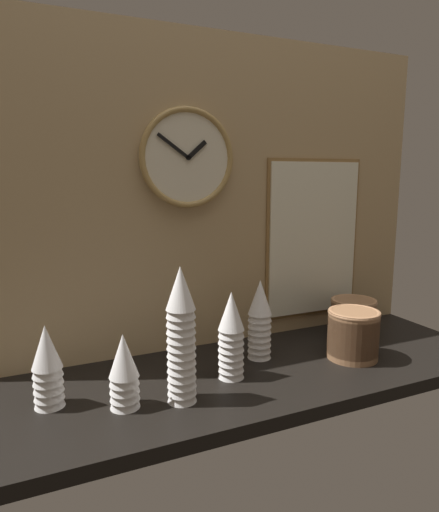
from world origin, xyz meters
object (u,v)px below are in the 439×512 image
cup_stack_center (231,335)px  cup_stack_left (124,371)px  cup_stack_center_right (260,319)px  bowl_stack_right (353,333)px  cup_stack_far_left (47,366)px  menu_board (313,239)px  bowl_stack_far_right (353,317)px  cup_stack_center_left (181,335)px  wall_clock (187,158)px

cup_stack_center → cup_stack_left: 33.09cm
cup_stack_center_right → bowl_stack_right: 30.83cm
cup_stack_center → cup_stack_far_left: bearing=175.6°
bowl_stack_right → menu_board: menu_board is taller
cup_stack_center → bowl_stack_far_right: (56.40, 12.92, -5.68)cm
cup_stack_left → menu_board: menu_board is taller
cup_stack_center_right → cup_stack_center_left: bearing=-152.5°
cup_stack_center → menu_board: (47.65, 27.13, 22.25)cm
bowl_stack_far_right → menu_board: bearing=121.6°
cup_stack_center_right → cup_stack_far_left: 65.50cm
cup_stack_center_left → menu_board: menu_board is taller
bowl_stack_right → menu_board: size_ratio=0.28×
bowl_stack_far_right → menu_board: 32.54cm
bowl_stack_far_right → menu_board: menu_board is taller
cup_stack_left → cup_stack_center_right: bearing=16.7°
bowl_stack_right → cup_stack_center_left: bearing=-175.8°
wall_clock → bowl_stack_far_right: bearing=-12.6°
bowl_stack_right → wall_clock: size_ratio=0.52×
bowl_stack_far_right → bowl_stack_right: bearing=-130.6°
cup_stack_center → cup_stack_center_left: (-18.09, -7.66, 5.25)cm
cup_stack_center_right → cup_stack_center: bearing=-147.3°
bowl_stack_far_right → wall_clock: size_ratio=0.52×
cup_stack_center_right → bowl_stack_right: size_ratio=1.57×
cup_stack_far_left → cup_stack_center_left: size_ratio=0.60×
cup_stack_center → cup_stack_center_right: same height
cup_stack_center_right → cup_stack_left: bearing=-163.3°
wall_clock → menu_board: wall_clock is taller
cup_stack_center_right → menu_board: menu_board is taller
cup_stack_center → wall_clock: wall_clock is taller
cup_stack_center_left → bowl_stack_right: size_ratio=2.20×
wall_clock → cup_stack_center_right: bearing=-42.7°
wall_clock → cup_stack_left: bearing=-133.6°
menu_board → cup_stack_left: bearing=-158.4°
cup_stack_left → bowl_stack_right: cup_stack_left is taller
cup_stack_far_left → wall_clock: (47.15, 22.39, 53.59)cm
cup_stack_left → cup_stack_center_left: cup_stack_center_left is taller
cup_stack_center → bowl_stack_right: size_ratio=1.57×
menu_board → bowl_stack_right: bearing=-99.5°
cup_stack_far_left → menu_board: 103.58cm
cup_stack_center_right → cup_stack_left: size_ratio=1.32×
cup_stack_far_left → menu_board: bearing=13.4°
cup_stack_center_right → menu_board: 43.31cm
cup_stack_far_left → bowl_stack_far_right: bearing=4.9°
cup_stack_center_right → wall_clock: size_ratio=0.81×
cup_stack_center_left → bowl_stack_far_right: cup_stack_center_left is taller
cup_stack_center → menu_board: menu_board is taller
cup_stack_left → wall_clock: size_ratio=0.62×
bowl_stack_right → wall_clock: 78.22cm
bowl_stack_far_right → menu_board: size_ratio=0.28×
cup_stack_left → cup_stack_center_left: size_ratio=0.54×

